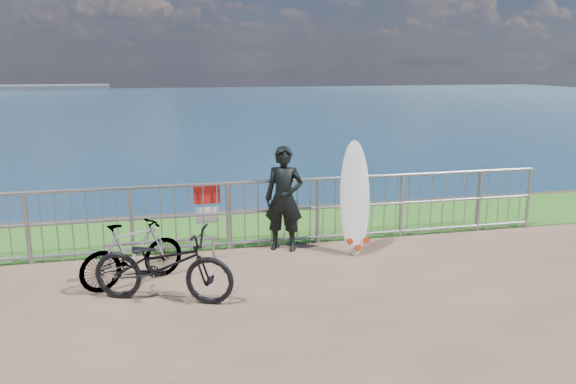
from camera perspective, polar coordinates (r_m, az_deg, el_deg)
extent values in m
plane|color=#2B6F1E|center=(10.34, -4.04, -3.63)|extent=(120.00, 120.00, 0.00)
cube|color=brown|center=(12.37, -4.76, -13.24)|extent=(120.00, 0.30, 5.00)
plane|color=navy|center=(97.43, -12.30, 8.09)|extent=(260.00, 260.00, 0.00)
cylinder|color=gray|center=(9.02, -3.04, 1.05)|extent=(10.00, 0.06, 0.06)
cylinder|color=gray|center=(9.14, -3.00, -1.99)|extent=(10.00, 0.05, 0.05)
cylinder|color=gray|center=(9.28, -2.97, -5.00)|extent=(10.00, 0.05, 0.05)
cylinder|color=gray|center=(9.23, -24.94, -3.42)|extent=(0.06, 0.06, 1.10)
cylinder|color=gray|center=(9.03, -15.60, -3.00)|extent=(0.06, 0.06, 1.10)
cylinder|color=gray|center=(9.08, -6.11, -2.50)|extent=(0.06, 0.06, 1.10)
cylinder|color=gray|center=(9.37, 3.03, -1.95)|extent=(0.06, 0.06, 1.10)
cylinder|color=gray|center=(9.88, 11.42, -1.40)|extent=(0.06, 0.06, 1.10)
cylinder|color=gray|center=(10.58, 18.84, -0.89)|extent=(0.06, 0.06, 1.10)
cylinder|color=gray|center=(11.14, 23.22, -0.58)|extent=(0.06, 0.06, 1.10)
cube|color=red|center=(9.02, -8.26, -0.25)|extent=(0.42, 0.02, 0.30)
cube|color=white|center=(9.01, -8.25, -0.26)|extent=(0.38, 0.01, 0.08)
cube|color=white|center=(9.10, -8.19, -2.33)|extent=(0.36, 0.02, 0.26)
imported|color=black|center=(8.96, -0.41, -0.69)|extent=(0.73, 0.62, 1.69)
ellipsoid|color=white|center=(8.86, 6.79, -0.58)|extent=(0.54, 0.50, 1.80)
cone|color=red|center=(8.88, 6.10, -4.85)|extent=(0.11, 0.20, 0.11)
cone|color=red|center=(8.97, 7.76, -4.71)|extent=(0.11, 0.20, 0.11)
cone|color=red|center=(8.96, 6.92, -5.50)|extent=(0.11, 0.20, 0.11)
imported|color=black|center=(7.30, -12.57, -7.24)|extent=(1.94, 1.26, 0.96)
imported|color=black|center=(7.95, -15.52, -6.00)|extent=(1.51, 1.02, 0.89)
cylinder|color=gray|center=(8.70, -12.64, -4.92)|extent=(1.73, 0.05, 0.05)
cylinder|color=gray|center=(8.79, -17.60, -6.20)|extent=(0.04, 0.04, 0.34)
cylinder|color=gray|center=(8.79, -7.58, -5.69)|extent=(0.04, 0.04, 0.34)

